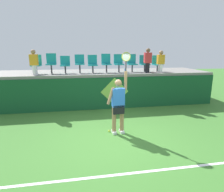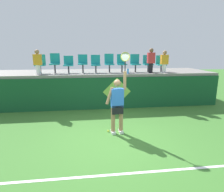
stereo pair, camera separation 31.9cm
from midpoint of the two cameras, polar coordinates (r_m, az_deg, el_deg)
ground_plane at (r=5.94m, az=2.19°, el=-12.84°), size 40.00×40.00×0.00m
court_back_wall at (r=8.76m, az=-1.22°, el=0.84°), size 10.90×0.20×1.45m
spectator_platform at (r=9.94m, az=-2.05°, el=6.90°), size 10.90×2.75×0.12m
court_baseline_stripe at (r=4.55m, az=5.80°, el=-21.84°), size 9.81×0.08×0.01m
tennis_player at (r=6.08m, az=3.08°, el=-2.26°), size 0.75×0.29×2.57m
tennis_ball at (r=6.47m, az=0.33°, el=-10.24°), size 0.07×0.07×0.07m
water_bottle at (r=8.96m, az=5.73°, el=7.26°), size 0.08×0.08×0.23m
stadium_chair_0 at (r=9.59m, az=-19.44°, el=9.09°), size 0.44×0.42×0.86m
stadium_chair_1 at (r=9.47m, az=-15.54°, el=9.57°), size 0.44×0.42×0.91m
stadium_chair_2 at (r=9.40m, az=-11.73°, el=9.31°), size 0.44×0.42×0.80m
stadium_chair_3 at (r=9.37m, az=-7.63°, el=9.76°), size 0.44×0.42×0.86m
stadium_chair_4 at (r=9.39m, az=-3.86°, el=9.63°), size 0.44×0.42×0.84m
stadium_chair_5 at (r=9.46m, az=0.17°, el=9.89°), size 0.44×0.42×0.89m
stadium_chair_6 at (r=9.55m, az=3.86°, el=9.83°), size 0.44×0.42×0.86m
stadium_chair_7 at (r=9.70m, az=7.79°, el=9.77°), size 0.44×0.42×0.86m
stadium_chair_8 at (r=9.88m, az=11.41°, el=9.57°), size 0.44×0.42×0.82m
stadium_chair_9 at (r=10.12m, az=15.05°, el=9.36°), size 0.44×0.42×0.80m
spectator_0 at (r=9.43m, az=12.37°, el=10.29°), size 0.34×0.20×1.14m
spectator_1 at (r=9.13m, az=-20.09°, el=9.49°), size 0.34×0.20×1.08m
spectator_2 at (r=9.70m, az=16.08°, el=9.82°), size 0.34×0.20×1.04m
wall_signage_mount at (r=8.92m, az=2.43°, el=-3.73°), size 1.27×0.01×1.43m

